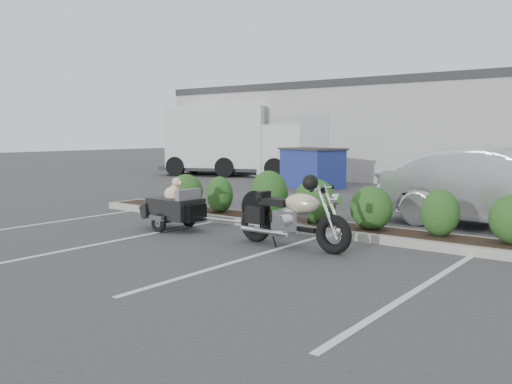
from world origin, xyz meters
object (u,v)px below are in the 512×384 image
Objects in this scene: sedan at (504,189)px; dumpster at (312,168)px; motorcycle at (292,218)px; delivery_truck at (236,143)px; pet_trailer at (175,207)px.

sedan reaches higher than dumpster.
sedan is 8.71m from dumpster.
motorcycle is at bearing 152.45° from sedan.
sedan is at bearing -15.54° from dumpster.
sedan is at bearing -50.70° from delivery_truck.
delivery_truck reaches higher than motorcycle.
dumpster is 0.35× the size of delivery_truck.
motorcycle is 1.26× the size of pet_trailer.
dumpster is at bearing -45.95° from delivery_truck.
delivery_truck reaches higher than sedan.
pet_trailer is at bearing -76.87° from delivery_truck.
pet_trailer is 0.36× the size of sedan.
sedan is (2.39, 4.01, 0.29)m from motorcycle.
pet_trailer is 0.72× the size of dumpster.
pet_trailer is at bearing -179.01° from motorcycle.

